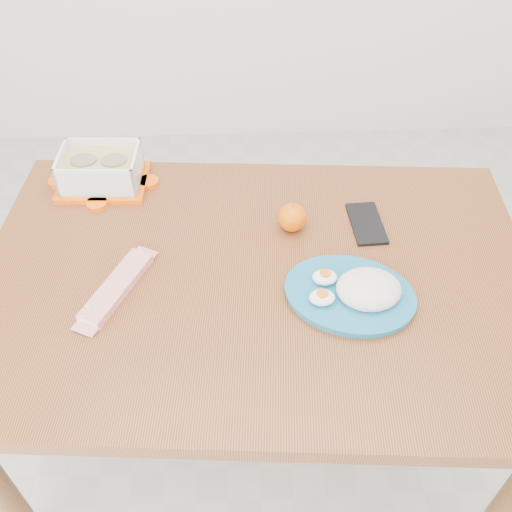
{
  "coord_description": "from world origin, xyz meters",
  "views": [
    {
      "loc": [
        -0.14,
        -0.87,
        1.7
      ],
      "look_at": [
        -0.1,
        0.02,
        0.81
      ],
      "focal_mm": 40.0,
      "sensor_mm": 36.0,
      "label": 1
    }
  ],
  "objects_px": {
    "food_container": "(101,169)",
    "rice_plate": "(356,291)",
    "smartphone": "(367,223)",
    "dining_table": "(256,301)",
    "orange_fruit": "(292,217)"
  },
  "relations": [
    {
      "from": "food_container",
      "to": "orange_fruit",
      "type": "bearing_deg",
      "value": -19.28
    },
    {
      "from": "dining_table",
      "to": "orange_fruit",
      "type": "bearing_deg",
      "value": 62.43
    },
    {
      "from": "orange_fruit",
      "to": "rice_plate",
      "type": "xyz_separation_m",
      "value": [
        0.12,
        -0.23,
        -0.01
      ]
    },
    {
      "from": "food_container",
      "to": "orange_fruit",
      "type": "xyz_separation_m",
      "value": [
        0.49,
        -0.2,
        -0.01
      ]
    },
    {
      "from": "orange_fruit",
      "to": "rice_plate",
      "type": "bearing_deg",
      "value": -63.06
    },
    {
      "from": "orange_fruit",
      "to": "dining_table",
      "type": "bearing_deg",
      "value": -121.73
    },
    {
      "from": "smartphone",
      "to": "food_container",
      "type": "bearing_deg",
      "value": 161.07
    },
    {
      "from": "smartphone",
      "to": "rice_plate",
      "type": "bearing_deg",
      "value": -109.15
    },
    {
      "from": "food_container",
      "to": "smartphone",
      "type": "relative_size",
      "value": 1.57
    },
    {
      "from": "food_container",
      "to": "orange_fruit",
      "type": "distance_m",
      "value": 0.53
    },
    {
      "from": "food_container",
      "to": "rice_plate",
      "type": "height_order",
      "value": "food_container"
    },
    {
      "from": "dining_table",
      "to": "rice_plate",
      "type": "height_order",
      "value": "rice_plate"
    },
    {
      "from": "dining_table",
      "to": "food_container",
      "type": "relative_size",
      "value": 5.58
    },
    {
      "from": "orange_fruit",
      "to": "smartphone",
      "type": "height_order",
      "value": "orange_fruit"
    },
    {
      "from": "dining_table",
      "to": "food_container",
      "type": "distance_m",
      "value": 0.55
    }
  ]
}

